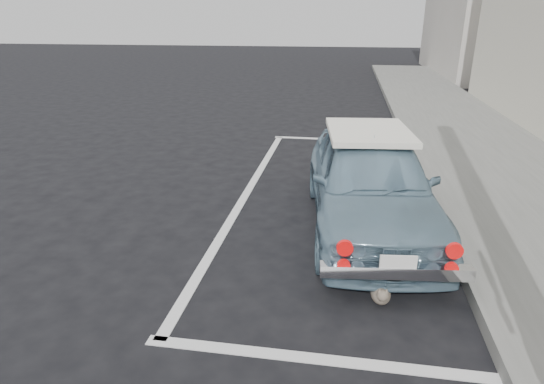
{
  "coord_description": "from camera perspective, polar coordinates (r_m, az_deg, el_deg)",
  "views": [
    {
      "loc": [
        0.53,
        -3.41,
        2.55
      ],
      "look_at": [
        -0.21,
        1.17,
        0.75
      ],
      "focal_mm": 30.0,
      "sensor_mm": 36.0,
      "label": 1
    }
  ],
  "objects": [
    {
      "name": "ground",
      "position": [
        4.29,
        0.29,
        -15.28
      ],
      "size": [
        80.0,
        80.0,
        0.0
      ],
      "primitive_type": "plane",
      "color": "black",
      "rests_on": "ground"
    },
    {
      "name": "pline_rear",
      "position": [
        3.86,
        6.88,
        -20.19
      ],
      "size": [
        3.0,
        0.12,
        0.01
      ],
      "primitive_type": "cube",
      "color": "silver",
      "rests_on": "ground"
    },
    {
      "name": "pline_front",
      "position": [
        10.23,
        8.81,
        6.51
      ],
      "size": [
        3.0,
        0.12,
        0.01
      ],
      "primitive_type": "cube",
      "color": "silver",
      "rests_on": "ground"
    },
    {
      "name": "pline_side",
      "position": [
        7.04,
        -3.15,
        -0.04
      ],
      "size": [
        0.12,
        7.0,
        0.01
      ],
      "primitive_type": "cube",
      "color": "silver",
      "rests_on": "ground"
    },
    {
      "name": "retro_coupe",
      "position": [
        5.82,
        12.17,
        1.37
      ],
      "size": [
        1.83,
        3.76,
        1.23
      ],
      "rotation": [
        0.0,
        0.0,
        0.11
      ],
      "color": "#7192A7",
      "rests_on": "ground"
    },
    {
      "name": "cat",
      "position": [
        4.52,
        13.52,
        -12.19
      ],
      "size": [
        0.2,
        0.43,
        0.23
      ],
      "rotation": [
        0.0,
        0.0,
        0.05
      ],
      "color": "#685E4F",
      "rests_on": "ground"
    }
  ]
}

